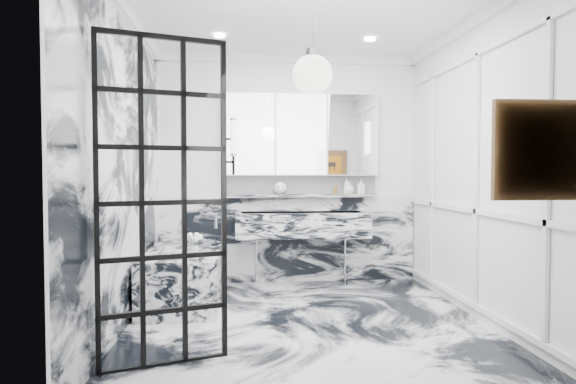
{
  "coord_description": "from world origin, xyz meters",
  "views": [
    {
      "loc": [
        -0.58,
        -4.55,
        1.36
      ],
      "look_at": [
        -0.12,
        0.5,
        1.16
      ],
      "focal_mm": 32.0,
      "sensor_mm": 36.0,
      "label": 1
    }
  ],
  "objects": [
    {
      "name": "floor",
      "position": [
        0.0,
        0.0,
        0.0
      ],
      "size": [
        3.6,
        3.6,
        0.0
      ],
      "primitive_type": "plane",
      "color": "silver",
      "rests_on": "ground"
    },
    {
      "name": "ceiling",
      "position": [
        0.0,
        0.0,
        2.8
      ],
      "size": [
        3.6,
        3.6,
        0.0
      ],
      "primitive_type": "plane",
      "rotation": [
        3.14,
        0.0,
        0.0
      ],
      "color": "white",
      "rests_on": "wall_back"
    },
    {
      "name": "wall_back",
      "position": [
        0.0,
        1.8,
        1.4
      ],
      "size": [
        3.6,
        0.0,
        3.6
      ],
      "primitive_type": "plane",
      "rotation": [
        1.57,
        0.0,
        0.0
      ],
      "color": "white",
      "rests_on": "floor"
    },
    {
      "name": "wall_front",
      "position": [
        0.0,
        -1.8,
        1.4
      ],
      "size": [
        3.6,
        0.0,
        3.6
      ],
      "primitive_type": "plane",
      "rotation": [
        -1.57,
        0.0,
        0.0
      ],
      "color": "white",
      "rests_on": "floor"
    },
    {
      "name": "wall_left",
      "position": [
        -1.6,
        0.0,
        1.4
      ],
      "size": [
        0.0,
        3.6,
        3.6
      ],
      "primitive_type": "plane",
      "rotation": [
        1.57,
        0.0,
        1.57
      ],
      "color": "white",
      "rests_on": "floor"
    },
    {
      "name": "wall_right",
      "position": [
        1.6,
        0.0,
        1.4
      ],
      "size": [
        0.0,
        3.6,
        3.6
      ],
      "primitive_type": "plane",
      "rotation": [
        1.57,
        0.0,
        -1.57
      ],
      "color": "white",
      "rests_on": "floor"
    },
    {
      "name": "marble_clad_back",
      "position": [
        0.0,
        1.78,
        0.53
      ],
      "size": [
        3.18,
        0.05,
        1.05
      ],
      "primitive_type": "cube",
      "color": "silver",
      "rests_on": "floor"
    },
    {
      "name": "marble_clad_left",
      "position": [
        -1.59,
        0.0,
        1.34
      ],
      "size": [
        0.02,
        3.56,
        2.68
      ],
      "primitive_type": "cube",
      "color": "silver",
      "rests_on": "floor"
    },
    {
      "name": "panel_molding",
      "position": [
        1.58,
        0.0,
        1.3
      ],
      "size": [
        0.03,
        3.4,
        2.3
      ],
      "primitive_type": "cube",
      "color": "white",
      "rests_on": "floor"
    },
    {
      "name": "soap_bottle_a",
      "position": [
        0.72,
        1.71,
        1.19
      ],
      "size": [
        0.09,
        0.09,
        0.2
      ],
      "primitive_type": "imported",
      "rotation": [
        0.0,
        0.0,
        -0.16
      ],
      "color": "#8C5919",
      "rests_on": "ledge"
    },
    {
      "name": "soap_bottle_b",
      "position": [
        0.9,
        1.71,
        1.19
      ],
      "size": [
        0.1,
        0.1,
        0.19
      ],
      "primitive_type": "imported",
      "rotation": [
        0.0,
        0.0,
        -0.14
      ],
      "color": "#4C4C51",
      "rests_on": "ledge"
    },
    {
      "name": "soap_bottle_c",
      "position": [
        0.75,
        1.71,
        1.17
      ],
      "size": [
        0.14,
        0.14,
        0.15
      ],
      "primitive_type": "imported",
      "rotation": [
        0.0,
        0.0,
        -0.23
      ],
      "color": "silver",
      "rests_on": "ledge"
    },
    {
      "name": "face_pot",
      "position": [
        -0.11,
        1.71,
        1.17
      ],
      "size": [
        0.15,
        0.15,
        0.15
      ],
      "primitive_type": "sphere",
      "color": "white",
      "rests_on": "ledge"
    },
    {
      "name": "amber_bottle",
      "position": [
        0.58,
        1.71,
        1.14
      ],
      "size": [
        0.04,
        0.04,
        0.1
      ],
      "primitive_type": "cylinder",
      "color": "#8C5919",
      "rests_on": "ledge"
    },
    {
      "name": "flower_vase",
      "position": [
        -1.02,
        0.3,
        0.61
      ],
      "size": [
        0.08,
        0.08,
        0.12
      ],
      "primitive_type": "cylinder",
      "color": "silver",
      "rests_on": "bathtub"
    },
    {
      "name": "crittall_door",
      "position": [
        -1.12,
        -0.91,
        1.15
      ],
      "size": [
        0.85,
        0.32,
        2.29
      ],
      "primitive_type": null,
      "rotation": [
        0.0,
        0.0,
        0.33
      ],
      "color": "black",
      "rests_on": "floor"
    },
    {
      "name": "artwork",
      "position": [
        1.13,
        -1.76,
        1.49
      ],
      "size": [
        0.47,
        0.05,
        0.47
      ],
      "primitive_type": "cube",
      "color": "orange",
      "rests_on": "wall_front"
    },
    {
      "name": "pendant_light",
      "position": [
        -0.1,
        -1.12,
        2.01
      ],
      "size": [
        0.27,
        0.27,
        0.27
      ],
      "primitive_type": "sphere",
      "color": "white",
      "rests_on": "ceiling"
    },
    {
      "name": "trough_sink",
      "position": [
        0.15,
        1.55,
        0.73
      ],
      "size": [
        1.6,
        0.45,
        0.3
      ],
      "primitive_type": "cube",
      "color": "silver",
      "rests_on": "wall_back"
    },
    {
      "name": "ledge",
      "position": [
        0.15,
        1.72,
        1.07
      ],
      "size": [
        1.9,
        0.14,
        0.04
      ],
      "primitive_type": "cube",
      "color": "silver",
      "rests_on": "wall_back"
    },
    {
      "name": "subway_tile",
      "position": [
        0.15,
        1.78,
        1.21
      ],
      "size": [
        1.9,
        0.03,
        0.23
      ],
      "primitive_type": "cube",
      "color": "white",
      "rests_on": "wall_back"
    },
    {
      "name": "mirror_cabinet",
      "position": [
        0.15,
        1.73,
        1.82
      ],
      "size": [
        1.9,
        0.16,
        1.0
      ],
      "primitive_type": "cube",
      "color": "white",
      "rests_on": "wall_back"
    },
    {
      "name": "sconce_left",
      "position": [
        -0.67,
        1.63,
        1.78
      ],
      "size": [
        0.07,
        0.07,
        0.4
      ],
      "primitive_type": "cylinder",
      "color": "white",
      "rests_on": "mirror_cabinet"
    },
    {
      "name": "sconce_right",
      "position": [
        0.97,
        1.63,
        1.78
      ],
      "size": [
        0.07,
        0.07,
        0.4
      ],
      "primitive_type": "cylinder",
      "color": "white",
      "rests_on": "mirror_cabinet"
    },
    {
      "name": "bathtub",
      "position": [
        -1.18,
        0.9,
        0.28
      ],
      "size": [
        0.75,
        1.65,
        0.55
      ],
      "primitive_type": "cube",
      "color": "silver",
      "rests_on": "floor"
    }
  ]
}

